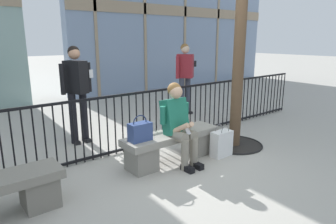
# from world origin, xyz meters

# --- Properties ---
(ground_plane) EXTENTS (60.00, 60.00, 0.00)m
(ground_plane) POSITION_xyz_m (0.00, 0.00, 0.00)
(ground_plane) COLOR #B2ADA3
(stone_bench) EXTENTS (1.60, 0.44, 0.45)m
(stone_bench) POSITION_xyz_m (0.00, 0.00, 0.27)
(stone_bench) COLOR gray
(stone_bench) RESTS_ON ground
(seated_person_with_phone) EXTENTS (0.52, 0.66, 1.21)m
(seated_person_with_phone) POSITION_xyz_m (0.01, -0.13, 0.65)
(seated_person_with_phone) COLOR gray
(seated_person_with_phone) RESTS_ON ground
(handbag_on_bench) EXTENTS (0.31, 0.17, 0.37)m
(handbag_on_bench) POSITION_xyz_m (-0.58, -0.01, 0.58)
(handbag_on_bench) COLOR #33477F
(handbag_on_bench) RESTS_ON stone_bench
(shopping_bag) EXTENTS (0.35, 0.18, 0.52)m
(shopping_bag) POSITION_xyz_m (0.73, -0.35, 0.21)
(shopping_bag) COLOR white
(shopping_bag) RESTS_ON ground
(bystander_at_railing) EXTENTS (0.55, 0.44, 1.71)m
(bystander_at_railing) POSITION_xyz_m (-0.76, 1.70, 1.00)
(bystander_at_railing) COLOR black
(bystander_at_railing) RESTS_ON ground
(bystander_further_back) EXTENTS (0.55, 0.44, 1.71)m
(bystander_further_back) POSITION_xyz_m (2.11, 2.09, 1.00)
(bystander_further_back) COLOR #383D4C
(bystander_further_back) RESTS_ON ground
(plaza_railing) EXTENTS (8.69, 0.04, 0.98)m
(plaza_railing) POSITION_xyz_m (-0.00, 0.77, 0.49)
(plaza_railing) COLOR black
(plaza_railing) RESTS_ON ground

